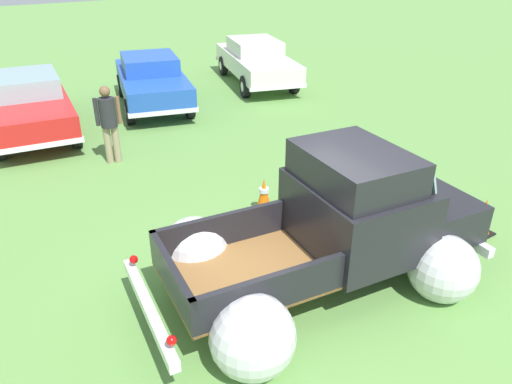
{
  "coord_description": "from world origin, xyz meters",
  "views": [
    {
      "loc": [
        -3.6,
        -4.03,
        4.21
      ],
      "look_at": [
        0.0,
        1.38,
        0.88
      ],
      "focal_mm": 33.93,
      "sensor_mm": 36.0,
      "label": 1
    }
  ],
  "objects_px": {
    "show_car_3": "(256,60)",
    "spectator_2": "(109,120)",
    "lane_cone_0": "(483,217)",
    "lane_cone_1": "(264,196)",
    "show_car_1": "(29,102)",
    "show_car_2": "(152,79)",
    "vintage_pickup_truck": "(339,233)"
  },
  "relations": [
    {
      "from": "vintage_pickup_truck",
      "to": "show_car_2",
      "type": "height_order",
      "value": "vintage_pickup_truck"
    },
    {
      "from": "vintage_pickup_truck",
      "to": "show_car_1",
      "type": "distance_m",
      "value": 8.97
    },
    {
      "from": "spectator_2",
      "to": "show_car_3",
      "type": "bearing_deg",
      "value": 138.13
    },
    {
      "from": "lane_cone_0",
      "to": "show_car_1",
      "type": "bearing_deg",
      "value": 118.89
    },
    {
      "from": "vintage_pickup_truck",
      "to": "show_car_1",
      "type": "height_order",
      "value": "vintage_pickup_truck"
    },
    {
      "from": "show_car_1",
      "to": "show_car_2",
      "type": "relative_size",
      "value": 1.03
    },
    {
      "from": "lane_cone_0",
      "to": "show_car_3",
      "type": "bearing_deg",
      "value": 77.15
    },
    {
      "from": "lane_cone_1",
      "to": "spectator_2",
      "type": "bearing_deg",
      "value": 112.12
    },
    {
      "from": "show_car_3",
      "to": "spectator_2",
      "type": "xyz_separation_m",
      "value": [
        -6.29,
        -3.91,
        0.17
      ]
    },
    {
      "from": "show_car_2",
      "to": "vintage_pickup_truck",
      "type": "bearing_deg",
      "value": 8.28
    },
    {
      "from": "show_car_1",
      "to": "show_car_3",
      "type": "distance_m",
      "value": 7.38
    },
    {
      "from": "show_car_3",
      "to": "lane_cone_1",
      "type": "height_order",
      "value": "show_car_3"
    },
    {
      "from": "lane_cone_1",
      "to": "show_car_1",
      "type": "bearing_deg",
      "value": 110.88
    },
    {
      "from": "show_car_1",
      "to": "vintage_pickup_truck",
      "type": "bearing_deg",
      "value": 21.61
    },
    {
      "from": "show_car_2",
      "to": "lane_cone_0",
      "type": "xyz_separation_m",
      "value": [
        1.64,
        -9.56,
        -0.47
      ]
    },
    {
      "from": "show_car_3",
      "to": "show_car_2",
      "type": "bearing_deg",
      "value": -65.26
    },
    {
      "from": "spectator_2",
      "to": "lane_cone_0",
      "type": "xyz_separation_m",
      "value": [
        3.99,
        -6.17,
        -0.64
      ]
    },
    {
      "from": "show_car_2",
      "to": "lane_cone_1",
      "type": "relative_size",
      "value": 7.37
    },
    {
      "from": "show_car_2",
      "to": "show_car_3",
      "type": "distance_m",
      "value": 3.97
    },
    {
      "from": "vintage_pickup_truck",
      "to": "lane_cone_0",
      "type": "relative_size",
      "value": 7.64
    },
    {
      "from": "lane_cone_0",
      "to": "lane_cone_1",
      "type": "distance_m",
      "value": 3.6
    },
    {
      "from": "show_car_3",
      "to": "show_car_1",
      "type": "bearing_deg",
      "value": -65.21
    },
    {
      "from": "vintage_pickup_truck",
      "to": "show_car_3",
      "type": "bearing_deg",
      "value": 69.42
    },
    {
      "from": "show_car_2",
      "to": "spectator_2",
      "type": "relative_size",
      "value": 2.78
    },
    {
      "from": "spectator_2",
      "to": "lane_cone_1",
      "type": "distance_m",
      "value": 3.94
    },
    {
      "from": "vintage_pickup_truck",
      "to": "spectator_2",
      "type": "xyz_separation_m",
      "value": [
        -1.2,
        5.76,
        0.19
      ]
    },
    {
      "from": "vintage_pickup_truck",
      "to": "spectator_2",
      "type": "bearing_deg",
      "value": 108.93
    },
    {
      "from": "vintage_pickup_truck",
      "to": "show_car_3",
      "type": "xyz_separation_m",
      "value": [
        5.09,
        9.67,
        0.03
      ]
    },
    {
      "from": "show_car_3",
      "to": "spectator_2",
      "type": "relative_size",
      "value": 3.01
    },
    {
      "from": "show_car_1",
      "to": "show_car_2",
      "type": "height_order",
      "value": "same"
    },
    {
      "from": "show_car_2",
      "to": "lane_cone_1",
      "type": "bearing_deg",
      "value": 8.24
    },
    {
      "from": "spectator_2",
      "to": "lane_cone_1",
      "type": "xyz_separation_m",
      "value": [
        1.46,
        -3.6,
        -0.64
      ]
    }
  ]
}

